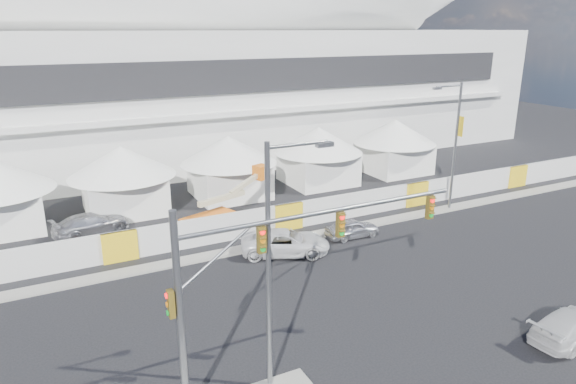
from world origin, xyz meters
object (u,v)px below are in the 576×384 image
pickup_near (572,325)px  boom_lift (218,216)px  sedan_silver (352,228)px  lot_car_c (91,224)px  streetlight_curb (454,138)px  streetlight_median (275,252)px  traffic_mast (245,290)px  pickup_curb (285,242)px

pickup_near → boom_lift: boom_lift is taller
sedan_silver → pickup_near: (2.33, -15.26, 0.06)m
sedan_silver → pickup_near: bearing=-168.9°
lot_car_c → streetlight_curb: streetlight_curb is taller
pickup_near → streetlight_median: bearing=69.8°
streetlight_curb → sedan_silver: bearing=-172.1°
boom_lift → traffic_mast: bearing=-124.8°
pickup_near → streetlight_curb: (7.93, 16.68, 5.22)m
lot_car_c → streetlight_curb: 28.26m
pickup_curb → lot_car_c: bearing=72.8°
pickup_curb → lot_car_c: size_ratio=1.09×
traffic_mast → streetlight_curb: bearing=30.1°
pickup_near → lot_car_c: (-18.80, 24.23, 0.04)m
lot_car_c → traffic_mast: bearing=174.7°
sedan_silver → pickup_near: pickup_near is taller
sedan_silver → traffic_mast: 18.23m
boom_lift → pickup_near: bearing=-82.9°
traffic_mast → streetlight_median: (1.33, 0.20, 1.20)m
sedan_silver → pickup_curb: size_ratio=0.68×
lot_car_c → boom_lift: 9.09m
traffic_mast → streetlight_median: size_ratio=1.22×
pickup_curb → streetlight_curb: (15.75, 1.80, 5.15)m
pickup_curb → traffic_mast: bearing=170.4°
pickup_curb → boom_lift: bearing=45.3°
traffic_mast → streetlight_median: streetlight_median is taller
streetlight_median → boom_lift: 18.68m
lot_car_c → traffic_mast: traffic_mast is taller
pickup_near → streetlight_curb: bearing=-32.1°
lot_car_c → traffic_mast: 21.72m
pickup_near → streetlight_curb: size_ratio=0.49×
sedan_silver → streetlight_median: size_ratio=0.39×
pickup_near → streetlight_median: 15.35m
lot_car_c → streetlight_curb: size_ratio=0.52×
streetlight_curb → pickup_curb: bearing=-173.5°
pickup_near → streetlight_median: streetlight_median is taller
sedan_silver → lot_car_c: bearing=63.8°
pickup_curb → streetlight_median: streetlight_median is taller
pickup_near → boom_lift: size_ratio=0.62×
pickup_curb → streetlight_curb: size_ratio=0.56×
pickup_near → boom_lift: (-10.31, 21.01, 0.33)m
lot_car_c → boom_lift: bearing=-125.4°
streetlight_curb → boom_lift: 19.37m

